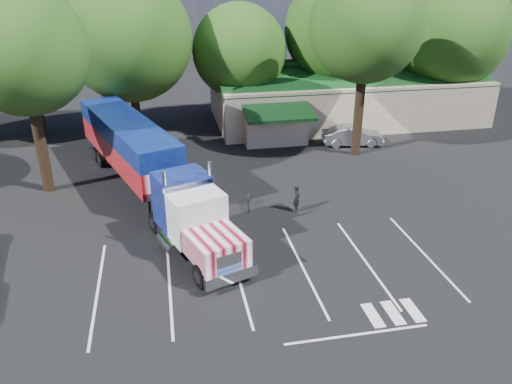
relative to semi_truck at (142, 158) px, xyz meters
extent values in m
plane|color=black|center=(4.31, -3.88, -2.53)|extent=(120.00, 120.00, 0.00)
cube|color=beige|center=(18.31, 14.12, -0.53)|extent=(24.00, 11.00, 4.00)
cube|color=#113E18|center=(18.31, 11.72, 1.97)|extent=(24.20, 6.25, 2.10)
cube|color=#113E18|center=(18.31, 16.52, 1.97)|extent=(24.20, 6.25, 2.10)
cube|color=beige|center=(10.31, 8.42, -1.13)|extent=(5.00, 2.50, 2.80)
cube|color=#113E18|center=(10.31, 7.12, 0.37)|extent=(5.40, 3.19, 0.80)
cylinder|color=black|center=(-8.69, 13.92, -0.53)|extent=(0.70, 0.70, 4.00)
sphere|color=#204513|center=(-8.69, 13.92, 4.62)|extent=(8.40, 8.40, 8.40)
cylinder|color=black|center=(-0.69, 12.32, -0.38)|extent=(0.70, 0.70, 4.30)
sphere|color=#204513|center=(-0.69, 12.32, 5.52)|extent=(10.00, 10.00, 10.00)
cylinder|color=black|center=(8.31, 13.62, -0.73)|extent=(0.70, 0.70, 3.60)
sphere|color=#204513|center=(8.31, 13.62, 4.07)|extent=(8.00, 8.00, 8.00)
cylinder|color=black|center=(17.31, 14.12, -0.28)|extent=(0.70, 0.70, 4.50)
sphere|color=#204513|center=(17.31, 14.12, 5.57)|extent=(9.60, 9.60, 9.60)
cylinder|color=black|center=(27.31, 12.92, -0.58)|extent=(0.70, 0.70, 3.90)
sphere|color=#204513|center=(27.31, 12.92, 5.27)|extent=(10.40, 10.40, 10.40)
cylinder|color=black|center=(-6.19, 2.12, 0.47)|extent=(0.70, 0.70, 6.00)
sphere|color=#204513|center=(-6.19, 2.12, 6.32)|extent=(7.60, 7.60, 7.60)
cylinder|color=black|center=(15.81, 4.62, 0.72)|extent=(0.70, 0.70, 6.50)
sphere|color=#204513|center=(15.81, 4.62, 6.97)|extent=(8.00, 8.00, 8.00)
cube|color=black|center=(2.56, -7.25, -1.75)|extent=(3.40, 7.20, 0.26)
cube|color=white|center=(3.86, -10.93, -1.85)|extent=(2.54, 1.11, 0.57)
cube|color=white|center=(3.79, -10.73, -1.23)|extent=(1.22, 0.53, 0.94)
cube|color=white|center=(3.39, -9.60, -1.02)|extent=(3.08, 3.15, 1.20)
cube|color=silver|center=(2.70, -7.64, -0.40)|extent=(3.00, 2.43, 2.39)
cube|color=black|center=(2.92, -8.28, 0.12)|extent=(2.28, 0.87, 1.04)
cube|color=white|center=(2.41, -6.81, 0.95)|extent=(2.58, 1.00, 0.26)
cube|color=#0B1453|center=(2.08, -5.88, -0.19)|extent=(3.14, 2.82, 2.81)
cylinder|color=white|center=(1.26, -7.16, 0.17)|extent=(0.24, 0.24, 3.53)
cylinder|color=white|center=(3.51, -6.36, 0.17)|extent=(0.24, 0.24, 3.53)
cylinder|color=white|center=(1.20, -7.62, -1.75)|extent=(1.20, 1.80, 0.69)
cylinder|color=white|center=(3.85, -6.69, -1.75)|extent=(1.20, 1.80, 0.69)
cube|color=white|center=(-0.93, 2.65, -0.29)|extent=(6.98, 13.44, 1.56)
cube|color=#091159|center=(-0.93, 2.65, 1.11)|extent=(6.98, 13.44, 1.25)
cube|color=black|center=(-2.39, 6.76, -1.64)|extent=(2.39, 3.84, 0.36)
cube|color=black|center=(0.25, -2.89, -1.80)|extent=(0.16, 0.16, 1.45)
cube|color=black|center=(1.62, -2.40, -1.80)|extent=(0.16, 0.16, 1.45)
cube|color=white|center=(-3.18, 9.01, -2.06)|extent=(2.39, 0.95, 0.12)
cylinder|color=black|center=(2.54, -10.46, -1.96)|extent=(0.72, 1.20, 1.14)
cylinder|color=black|center=(4.59, -9.73, -1.96)|extent=(0.72, 1.20, 1.14)
cylinder|color=black|center=(0.94, -5.95, -1.96)|extent=(0.72, 1.20, 1.14)
cylinder|color=black|center=(3.00, -5.22, -1.96)|extent=(0.72, 1.20, 1.14)
cylinder|color=black|center=(0.56, -4.87, -1.96)|extent=(0.72, 1.20, 1.14)
cylinder|color=black|center=(2.62, -4.14, -1.96)|extent=(0.72, 1.20, 1.14)
cylinder|color=black|center=(-3.14, 5.61, -1.96)|extent=(0.72, 1.20, 1.14)
cylinder|color=black|center=(-1.08, 6.34, -1.96)|extent=(0.72, 1.20, 1.14)
cylinder|color=black|center=(-3.56, 6.79, -1.96)|extent=(0.72, 1.20, 1.14)
cylinder|color=black|center=(-1.50, 7.52, -1.96)|extent=(0.72, 1.20, 1.14)
imported|color=black|center=(8.81, -3.88, -1.71)|extent=(0.49, 0.66, 1.64)
imported|color=black|center=(6.11, -2.88, -2.07)|extent=(0.83, 1.80, 0.91)
imported|color=#97999E|center=(16.31, 6.62, -1.74)|extent=(5.00, 2.36, 1.58)
camera|label=1|loc=(1.38, -29.44, 10.93)|focal=35.00mm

